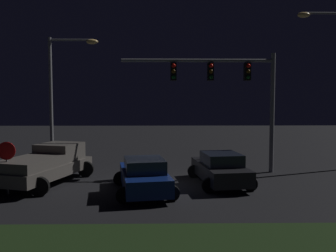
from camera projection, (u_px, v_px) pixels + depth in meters
ground_plane at (150, 184)px, 16.74m from camera, size 80.00×80.00×0.00m
pickup_truck at (48, 162)px, 16.77m from camera, size 3.87×5.74×1.80m
car_sedan at (144, 176)px, 14.99m from camera, size 2.95×4.64×1.51m
car_sedan_far at (220, 169)px, 16.58m from camera, size 2.85×4.59×1.51m
traffic_signal_gantry at (228, 83)px, 19.06m from camera, size 8.32×0.56×6.50m
street_lamp_left at (61, 84)px, 21.05m from camera, size 2.97×0.44×7.69m
street_lamp_right at (334, 72)px, 19.71m from camera, size 2.76×0.44×8.92m
stop_sign at (7, 158)px, 14.66m from camera, size 0.76×0.08×2.23m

